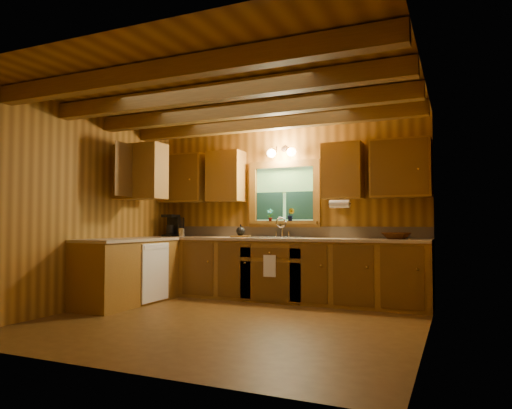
{
  "coord_description": "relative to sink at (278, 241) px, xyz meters",
  "views": [
    {
      "loc": [
        2.4,
        -4.69,
        1.09
      ],
      "look_at": [
        0.0,
        0.8,
        1.35
      ],
      "focal_mm": 32.57,
      "sensor_mm": 36.0,
      "label": 1
    }
  ],
  "objects": [
    {
      "name": "room",
      "position": [
        0.0,
        -1.6,
        0.44
      ],
      "size": [
        4.2,
        4.2,
        4.2
      ],
      "color": "#553714",
      "rests_on": "ground"
    },
    {
      "name": "ceiling_beams",
      "position": [
        0.0,
        -1.6,
        1.63
      ],
      "size": [
        4.2,
        2.54,
        0.18
      ],
      "color": "brown",
      "rests_on": "room"
    },
    {
      "name": "base_cabinets",
      "position": [
        -0.49,
        -0.32,
        -0.43
      ],
      "size": [
        4.2,
        2.22,
        0.86
      ],
      "color": "brown",
      "rests_on": "ground"
    },
    {
      "name": "countertop",
      "position": [
        -0.48,
        -0.31,
        0.02
      ],
      "size": [
        4.2,
        2.24,
        0.04
      ],
      "color": "tan",
      "rests_on": "base_cabinets"
    },
    {
      "name": "backsplash",
      "position": [
        0.0,
        0.28,
        0.12
      ],
      "size": [
        4.2,
        0.02,
        0.16
      ],
      "primitive_type": "cube",
      "color": "tan",
      "rests_on": "room"
    },
    {
      "name": "dishwasher_panel",
      "position": [
        -1.47,
        -0.92,
        -0.43
      ],
      "size": [
        0.02,
        0.6,
        0.8
      ],
      "primitive_type": "cube",
      "color": "white",
      "rests_on": "base_cabinets"
    },
    {
      "name": "upper_cabinets",
      "position": [
        -0.56,
        -0.18,
        0.98
      ],
      "size": [
        4.19,
        1.77,
        0.78
      ],
      "color": "brown",
      "rests_on": "room"
    },
    {
      "name": "window",
      "position": [
        0.0,
        0.26,
        0.67
      ],
      "size": [
        1.12,
        0.08,
        1.0
      ],
      "color": "brown",
      "rests_on": "room"
    },
    {
      "name": "window_sill",
      "position": [
        0.0,
        0.22,
        0.26
      ],
      "size": [
        1.06,
        0.14,
        0.04
      ],
      "primitive_type": "cube",
      "color": "brown",
      "rests_on": "room"
    },
    {
      "name": "wall_sconce",
      "position": [
        0.0,
        0.14,
        1.31
      ],
      "size": [
        0.45,
        0.21,
        0.17
      ],
      "color": "black",
      "rests_on": "room"
    },
    {
      "name": "paper_towel_roll",
      "position": [
        0.92,
        -0.07,
        0.51
      ],
      "size": [
        0.27,
        0.11,
        0.11
      ],
      "primitive_type": "cylinder",
      "rotation": [
        0.0,
        1.57,
        0.0
      ],
      "color": "white",
      "rests_on": "upper_cabinets"
    },
    {
      "name": "dish_towel",
      "position": [
        0.0,
        -0.34,
        -0.34
      ],
      "size": [
        0.18,
        0.01,
        0.3
      ],
      "primitive_type": "cube",
      "color": "white",
      "rests_on": "base_cabinets"
    },
    {
      "name": "sink",
      "position": [
        0.0,
        0.0,
        0.0
      ],
      "size": [
        0.82,
        0.48,
        0.43
      ],
      "color": "silver",
      "rests_on": "countertop"
    },
    {
      "name": "coffee_maker",
      "position": [
        -1.83,
        0.01,
        0.22
      ],
      "size": [
        0.2,
        0.25,
        0.35
      ],
      "rotation": [
        0.0,
        0.0,
        0.01
      ],
      "color": "black",
      "rests_on": "countertop"
    },
    {
      "name": "utensil_crock",
      "position": [
        -1.58,
        -0.08,
        0.12
      ],
      "size": [
        0.11,
        0.11,
        0.31
      ],
      "rotation": [
        0.0,
        0.0,
        -0.25
      ],
      "color": "silver",
      "rests_on": "countertop"
    },
    {
      "name": "cutting_board",
      "position": [
        -0.58,
        -0.04,
        0.06
      ],
      "size": [
        0.34,
        0.29,
        0.03
      ],
      "primitive_type": "cube",
      "rotation": [
        0.0,
        0.0,
        0.35
      ],
      "color": "#5A3913",
      "rests_on": "countertop"
    },
    {
      "name": "teakettle",
      "position": [
        -0.58,
        -0.04,
        0.14
      ],
      "size": [
        0.13,
        0.13,
        0.17
      ],
      "rotation": [
        0.0,
        0.0,
        0.34
      ],
      "color": "black",
      "rests_on": "cutting_board"
    },
    {
      "name": "wicker_basket",
      "position": [
        1.65,
        0.0,
        0.09
      ],
      "size": [
        0.42,
        0.42,
        0.09
      ],
      "primitive_type": "imported",
      "rotation": [
        0.0,
        0.0,
        -0.18
      ],
      "color": "#48230C",
      "rests_on": "countertop"
    },
    {
      "name": "potted_plant_left",
      "position": [
        -0.2,
        0.2,
        0.38
      ],
      "size": [
        0.11,
        0.09,
        0.19
      ],
      "primitive_type": "imported",
      "rotation": [
        0.0,
        0.0,
        0.21
      ],
      "color": "#5A3913",
      "rests_on": "window_sill"
    },
    {
      "name": "potted_plant_right",
      "position": [
        0.13,
        0.19,
        0.38
      ],
      "size": [
        0.11,
        0.09,
        0.19
      ],
      "primitive_type": "imported",
      "rotation": [
        0.0,
        0.0,
        -0.07
      ],
      "color": "#5A3913",
      "rests_on": "window_sill"
    }
  ]
}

